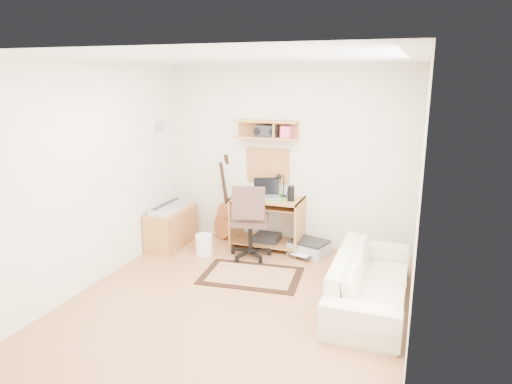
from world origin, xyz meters
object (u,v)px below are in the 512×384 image
(desk, at_px, (267,223))
(sofa, at_px, (371,271))
(task_chair, at_px, (250,220))
(printer, at_px, (309,248))
(cabinet, at_px, (171,227))

(desk, height_order, sofa, sofa)
(task_chair, distance_m, printer, 0.94)
(printer, relative_size, sofa, 0.26)
(desk, xyz_separation_m, printer, (0.64, -0.05, -0.29))
(sofa, bearing_deg, printer, 38.73)
(task_chair, bearing_deg, desk, 62.45)
(task_chair, relative_size, sofa, 0.55)
(desk, distance_m, sofa, 2.03)
(task_chair, distance_m, sofa, 1.89)
(task_chair, xyz_separation_m, sofa, (1.70, -0.82, -0.15))
(task_chair, xyz_separation_m, printer, (0.74, 0.38, -0.45))
(cabinet, height_order, printer, cabinet)
(printer, xyz_separation_m, sofa, (0.96, -1.20, 0.29))
(task_chair, relative_size, cabinet, 1.18)
(desk, relative_size, sofa, 0.52)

